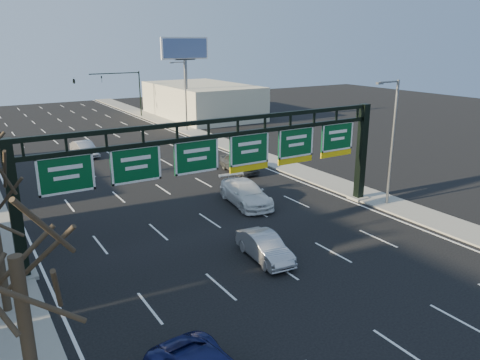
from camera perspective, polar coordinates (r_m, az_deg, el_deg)
ground at (r=23.91m, az=7.90°, el=-12.47°), size 160.00×160.00×0.00m
sidewalk_right at (r=46.02m, az=4.51°, el=2.14°), size 3.00×120.00×0.12m
lane_markings at (r=40.10m, az=-10.47°, el=-0.38°), size 21.60×120.00×0.01m
sign_gantry at (r=28.44m, az=-1.72°, el=2.53°), size 24.60×1.20×7.20m
building_right_distant at (r=74.53m, az=-4.68°, el=9.64°), size 12.00×20.00×5.00m
tree_near at (r=12.62m, az=-26.35°, el=-4.10°), size 3.60×3.60×8.86m
streetlight_near at (r=34.65m, az=18.02°, el=5.05°), size 2.15×0.22×9.00m
streetlight_far at (r=62.02m, az=-6.75°, el=10.56°), size 2.15×0.22×9.00m
billboard_right at (r=67.31m, az=-6.72°, el=14.44°), size 7.00×0.50×12.00m
traffic_signal_mast at (r=73.73m, az=-16.72°, el=11.27°), size 10.16×0.54×7.00m
car_silver_sedan at (r=25.90m, az=3.03°, el=-8.16°), size 1.90×4.45×1.43m
car_white_wagon at (r=34.24m, az=0.68°, el=-1.60°), size 3.07×6.03×1.68m
car_grey_far at (r=42.65m, az=-0.14°, el=2.06°), size 2.02×4.80×1.62m
car_silver_distant at (r=51.18m, az=-18.43°, el=3.62°), size 2.07×4.77×1.53m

